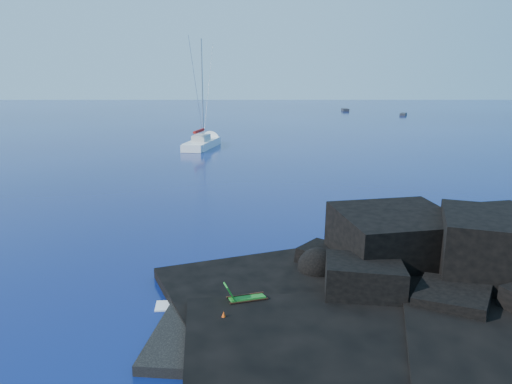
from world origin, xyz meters
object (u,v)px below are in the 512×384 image
at_px(sunbather, 222,302).
at_px(distant_boat_a, 345,111).
at_px(deck_chair, 247,293).
at_px(sailboat, 203,147).
at_px(marker_cone, 224,318).
at_px(distant_boat_b, 403,115).

bearing_deg(sunbather, distant_boat_a, 49.36).
distance_m(deck_chair, distant_boat_a, 125.25).
bearing_deg(sailboat, marker_cone, -73.13).
bearing_deg(distant_boat_b, deck_chair, -87.45).
bearing_deg(deck_chair, marker_cone, -136.26).
height_order(sailboat, distant_boat_a, sailboat).
distance_m(sunbather, distant_boat_b, 112.13).
distance_m(sailboat, deck_chair, 47.87).
height_order(marker_cone, distant_boat_a, marker_cone).
height_order(sailboat, distant_boat_b, sailboat).
distance_m(sailboat, distant_boat_b, 72.53).
relative_size(sunbather, distant_boat_a, 0.31).
height_order(sunbather, distant_boat_b, sunbather).
xyz_separation_m(deck_chair, distant_boat_b, (36.97, 105.53, -0.88)).
relative_size(deck_chair, distant_boat_b, 0.35).
distance_m(distant_boat_a, distant_boat_b, 20.40).
height_order(deck_chair, distant_boat_b, deck_chair).
bearing_deg(marker_cone, distant_boat_b, 70.55).
distance_m(deck_chair, distant_boat_b, 111.82).
xyz_separation_m(sailboat, distant_boat_b, (43.42, 58.10, 0.00)).
xyz_separation_m(deck_chair, sunbather, (-0.96, 0.01, -0.38)).
bearing_deg(marker_cone, sailboat, 96.58).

